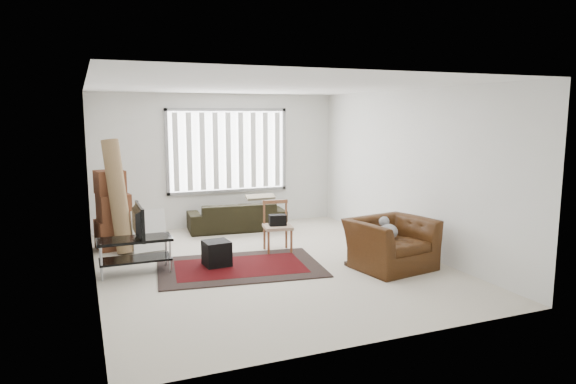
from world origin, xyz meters
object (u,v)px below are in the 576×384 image
at_px(armchair, 391,240).
at_px(sofa, 237,212).
at_px(moving_boxes, 113,212).
at_px(tv_stand, 135,248).
at_px(side_chair, 277,224).

bearing_deg(armchair, sofa, 103.35).
bearing_deg(moving_boxes, tv_stand, -83.01).
bearing_deg(moving_boxes, sofa, 13.33).
relative_size(sofa, side_chair, 2.25).
relative_size(tv_stand, moving_boxes, 0.77).
relative_size(sofa, armchair, 1.47).
xyz_separation_m(sofa, armchair, (1.41, -3.32, 0.06)).
xyz_separation_m(tv_stand, side_chair, (2.34, 0.35, 0.09)).
xyz_separation_m(tv_stand, sofa, (2.17, 2.15, -0.01)).
distance_m(sofa, armchair, 3.61).
bearing_deg(armchair, moving_boxes, 134.12).
height_order(tv_stand, armchair, armchair).
relative_size(tv_stand, armchair, 0.80).
bearing_deg(tv_stand, armchair, -18.13).
bearing_deg(armchair, tv_stand, 152.20).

